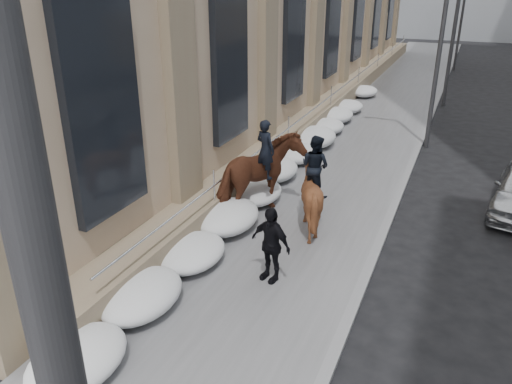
# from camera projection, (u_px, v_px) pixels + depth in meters

# --- Properties ---
(ground) EXTENTS (140.00, 140.00, 0.00)m
(ground) POSITION_uv_depth(u_px,v_px,m) (204.00, 331.00, 10.08)
(ground) COLOR black
(ground) RESTS_ON ground
(sidewalk) EXTENTS (5.00, 80.00, 0.12)m
(sidewalk) POSITION_uv_depth(u_px,v_px,m) (333.00, 167.00, 18.49)
(sidewalk) COLOR #565659
(sidewalk) RESTS_ON ground
(curb) EXTENTS (0.24, 80.00, 0.12)m
(curb) POSITION_uv_depth(u_px,v_px,m) (406.00, 178.00, 17.55)
(curb) COLOR slate
(curb) RESTS_ON ground
(streetlight_mid) EXTENTS (1.71, 0.24, 8.00)m
(streetlight_mid) POSITION_uv_depth(u_px,v_px,m) (438.00, 33.00, 19.08)
(streetlight_mid) COLOR #2D2D30
(streetlight_mid) RESTS_ON ground
(streetlight_far) EXTENTS (1.71, 0.24, 8.00)m
(streetlight_far) POSITION_uv_depth(u_px,v_px,m) (461.00, 6.00, 35.95)
(streetlight_far) COLOR #2D2D30
(streetlight_far) RESTS_ON ground
(traffic_signal) EXTENTS (4.10, 0.22, 6.00)m
(traffic_signal) POSITION_uv_depth(u_px,v_px,m) (436.00, 29.00, 26.29)
(traffic_signal) COLOR #2D2D30
(traffic_signal) RESTS_ON ground
(snow_bank) EXTENTS (1.70, 18.10, 0.76)m
(snow_bank) POSITION_uv_depth(u_px,v_px,m) (280.00, 168.00, 17.25)
(snow_bank) COLOR silver
(snow_bank) RESTS_ON sidewalk
(mounted_horse_left) EXTENTS (2.22, 3.03, 2.82)m
(mounted_horse_left) POSITION_uv_depth(u_px,v_px,m) (260.00, 175.00, 14.33)
(mounted_horse_left) COLOR #472315
(mounted_horse_left) RESTS_ON sidewalk
(mounted_horse_right) EXTENTS (2.01, 2.13, 2.61)m
(mounted_horse_right) POSITION_uv_depth(u_px,v_px,m) (311.00, 191.00, 13.59)
(mounted_horse_right) COLOR #4C2915
(mounted_horse_right) RESTS_ON sidewalk
(pedestrian) EXTENTS (1.14, 0.74, 1.81)m
(pedestrian) POSITION_uv_depth(u_px,v_px,m) (270.00, 244.00, 11.25)
(pedestrian) COLOR black
(pedestrian) RESTS_ON sidewalk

